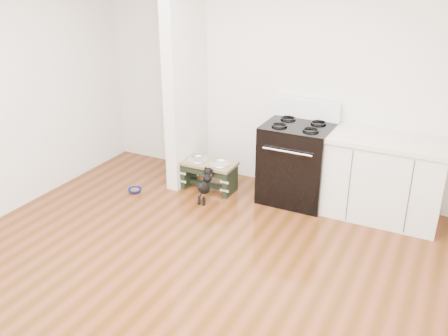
{
  "coord_description": "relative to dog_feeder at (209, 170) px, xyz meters",
  "views": [
    {
      "loc": [
        1.89,
        -2.95,
        2.68
      ],
      "look_at": [
        -0.42,
        1.62,
        0.47
      ],
      "focal_mm": 40.0,
      "sensor_mm": 36.0,
      "label": 1
    }
  ],
  "objects": [
    {
      "name": "ground",
      "position": [
        0.78,
        -1.93,
        -0.26
      ],
      "size": [
        5.0,
        5.0,
        0.0
      ],
      "primitive_type": "plane",
      "color": "#46270C",
      "rests_on": "ground"
    },
    {
      "name": "room_shell",
      "position": [
        0.78,
        -1.93,
        1.36
      ],
      "size": [
        5.0,
        5.0,
        5.0
      ],
      "color": "silver",
      "rests_on": "ground"
    },
    {
      "name": "partition_wall",
      "position": [
        -0.39,
        0.17,
        1.09
      ],
      "size": [
        0.15,
        0.8,
        2.7
      ],
      "primitive_type": "cube",
      "color": "silver",
      "rests_on": "ground"
    },
    {
      "name": "oven_range",
      "position": [
        1.03,
        0.23,
        0.22
      ],
      "size": [
        0.76,
        0.69,
        1.14
      ],
      "color": "black",
      "rests_on": "ground"
    },
    {
      "name": "cabinet_run",
      "position": [
        2.01,
        0.25,
        0.19
      ],
      "size": [
        1.24,
        0.64,
        0.91
      ],
      "color": "silver",
      "rests_on": "ground"
    },
    {
      "name": "dog_feeder",
      "position": [
        0.0,
        0.0,
        0.0
      ],
      "size": [
        0.66,
        0.35,
        0.38
      ],
      "color": "black",
      "rests_on": "ground"
    },
    {
      "name": "puppy",
      "position": [
        0.12,
        -0.3,
        -0.04
      ],
      "size": [
        0.12,
        0.34,
        0.4
      ],
      "color": "black",
      "rests_on": "ground"
    },
    {
      "name": "floor_bowl",
      "position": [
        -0.76,
        -0.49,
        -0.23
      ],
      "size": [
        0.21,
        0.21,
        0.05
      ],
      "rotation": [
        0.0,
        0.0,
        0.34
      ],
      "color": "navy",
      "rests_on": "ground"
    }
  ]
}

